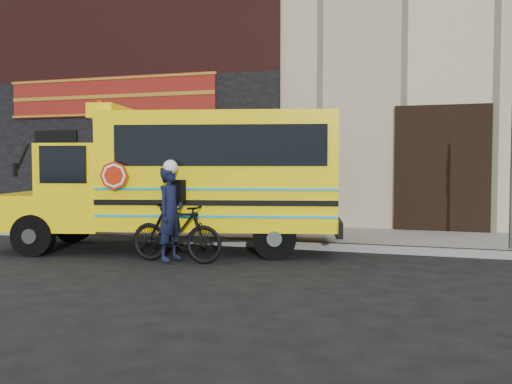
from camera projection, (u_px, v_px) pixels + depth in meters
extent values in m
plane|color=black|center=(193.00, 268.00, 9.68)|extent=(120.00, 120.00, 0.00)
cube|color=gray|center=(244.00, 243.00, 12.14)|extent=(40.00, 0.20, 0.15)
cube|color=gray|center=(264.00, 234.00, 13.57)|extent=(40.00, 3.00, 0.15)
cube|color=#B7AF89|center=(320.00, 34.00, 19.33)|extent=(20.00, 10.00, 12.00)
cube|color=black|center=(113.00, 150.00, 16.38)|extent=(10.00, 0.30, 4.00)
cube|color=black|center=(112.00, 26.00, 16.19)|extent=(10.00, 0.28, 3.00)
cube|color=#621A0E|center=(109.00, 97.00, 16.14)|extent=(6.50, 0.12, 1.10)
cube|color=black|center=(58.00, 175.00, 16.83)|extent=(1.30, 0.10, 2.50)
cube|color=black|center=(168.00, 176.00, 15.72)|extent=(1.30, 0.10, 2.50)
cylinder|color=black|center=(33.00, 235.00, 10.84)|extent=(0.84, 0.46, 0.80)
cylinder|color=black|center=(73.00, 224.00, 12.73)|extent=(0.84, 0.46, 0.80)
cylinder|color=black|center=(275.00, 238.00, 10.49)|extent=(0.84, 0.46, 0.80)
cylinder|color=black|center=(279.00, 226.00, 12.38)|extent=(0.84, 0.46, 0.80)
cube|color=#FFDC05|center=(33.00, 210.00, 11.80)|extent=(1.44, 2.18, 0.70)
cube|color=black|center=(8.00, 222.00, 11.86)|extent=(0.60, 2.02, 0.35)
cube|color=#FFDC05|center=(85.00, 186.00, 11.69)|extent=(1.66, 2.32, 1.70)
cube|color=black|center=(57.00, 167.00, 11.71)|extent=(0.48, 1.76, 0.90)
cube|color=#FFDC05|center=(222.00, 171.00, 11.45)|extent=(4.89, 3.19, 2.25)
cube|color=black|center=(336.00, 225.00, 11.34)|extent=(0.63, 2.17, 0.30)
cube|color=black|center=(219.00, 145.00, 10.32)|extent=(3.80, 0.95, 0.75)
cube|color=#FFDC05|center=(112.00, 113.00, 11.57)|extent=(0.86, 1.67, 0.28)
cylinder|color=#B41F07|center=(114.00, 175.00, 10.30)|extent=(0.51, 0.15, 0.52)
cylinder|color=#3C433D|center=(512.00, 181.00, 10.73)|extent=(0.06, 0.06, 2.85)
imported|color=black|center=(176.00, 233.00, 10.15)|extent=(1.81, 0.59, 1.07)
imported|color=black|center=(171.00, 216.00, 10.12)|extent=(0.51, 0.68, 1.67)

